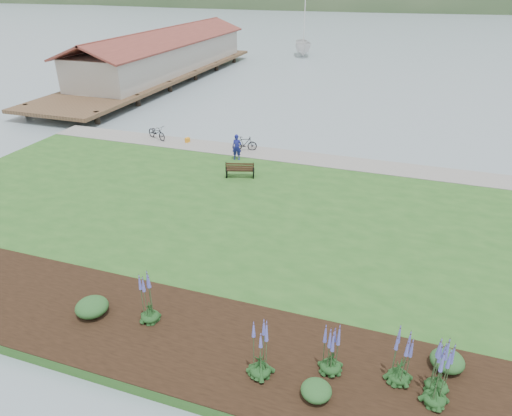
{
  "coord_description": "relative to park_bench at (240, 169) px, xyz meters",
  "views": [
    {
      "loc": [
        6.96,
        -19.5,
        10.71
      ],
      "look_at": [
        1.05,
        -2.21,
        1.3
      ],
      "focal_mm": 32.0,
      "sensor_mm": 36.0,
      "label": 1
    }
  ],
  "objects": [
    {
      "name": "park_bench",
      "position": [
        0.0,
        0.0,
        0.0
      ],
      "size": [
        1.7,
        1.06,
        0.98
      ],
      "rotation": [
        0.0,
        0.0,
        0.28
      ],
      "color": "black",
      "rests_on": "lawn"
    },
    {
      "name": "ground",
      "position": [
        1.6,
        -2.76,
        -0.89
      ],
      "size": [
        600.0,
        600.0,
        0.0
      ],
      "primitive_type": "plane",
      "color": "gray",
      "rests_on": "ground"
    },
    {
      "name": "person",
      "position": [
        -1.18,
        2.59,
        0.44
      ],
      "size": [
        0.74,
        0.57,
        1.87
      ],
      "primitive_type": "imported",
      "rotation": [
        0.0,
        0.0,
        0.16
      ],
      "color": "navy",
      "rests_on": "lawn"
    },
    {
      "name": "bicycle_a",
      "position": [
        -7.87,
        4.44,
        0.0
      ],
      "size": [
        1.4,
        1.98,
        0.98
      ],
      "primitive_type": "imported",
      "rotation": [
        0.0,
        0.0,
        1.13
      ],
      "color": "black",
      "rests_on": "lawn"
    },
    {
      "name": "lawn",
      "position": [
        1.6,
        -4.76,
        -0.69
      ],
      "size": [
        34.0,
        20.0,
        0.4
      ],
      "primitive_type": "cube",
      "color": "#27581F",
      "rests_on": "ground"
    },
    {
      "name": "pier_pavilion",
      "position": [
        -18.4,
        24.76,
        1.75
      ],
      "size": [
        8.0,
        36.0,
        5.4
      ],
      "color": "#4C3826",
      "rests_on": "ground"
    },
    {
      "name": "far_hillside",
      "position": [
        21.6,
        167.24,
        -0.89
      ],
      "size": [
        580.0,
        80.0,
        38.0
      ],
      "primitive_type": null,
      "color": "#2F4929",
      "rests_on": "ground"
    },
    {
      "name": "echium_1",
      "position": [
        7.49,
        -12.47,
        0.35
      ],
      "size": [
        0.62,
        0.62,
        1.9
      ],
      "color": "#153B18",
      "rests_on": "garden_bed"
    },
    {
      "name": "shrub_2",
      "position": [
        10.68,
        -11.23,
        -0.2
      ],
      "size": [
        0.98,
        0.98,
        0.49
      ],
      "primitive_type": "ellipsoid",
      "color": "#1E4C21",
      "rests_on": "garden_bed"
    },
    {
      "name": "shoreline_path",
      "position": [
        1.6,
        4.14,
        -0.47
      ],
      "size": [
        34.0,
        2.2,
        0.03
      ],
      "primitive_type": "cube",
      "color": "gray",
      "rests_on": "lawn"
    },
    {
      "name": "echium_3",
      "position": [
        10.39,
        -12.22,
        0.44
      ],
      "size": [
        0.62,
        0.62,
        2.08
      ],
      "color": "#153B18",
      "rests_on": "garden_bed"
    },
    {
      "name": "echium_0",
      "position": [
        5.61,
        -13.25,
        0.46
      ],
      "size": [
        0.62,
        0.62,
        2.24
      ],
      "color": "#153B18",
      "rests_on": "garden_bed"
    },
    {
      "name": "garden_bed",
      "position": [
        4.6,
        -12.56,
        -0.47
      ],
      "size": [
        24.0,
        4.4,
        0.04
      ],
      "primitive_type": "cube",
      "color": "black",
      "rests_on": "lawn"
    },
    {
      "name": "pannier",
      "position": [
        -5.52,
        4.44,
        -0.32
      ],
      "size": [
        0.29,
        0.37,
        0.34
      ],
      "primitive_type": "cube",
      "rotation": [
        0.0,
        0.0,
        -0.31
      ],
      "color": "orange",
      "rests_on": "lawn"
    },
    {
      "name": "echium_2",
      "position": [
        10.32,
        -12.67,
        0.37
      ],
      "size": [
        0.62,
        0.62,
        2.17
      ],
      "color": "#153B18",
      "rests_on": "garden_bed"
    },
    {
      "name": "echium_5",
      "position": [
        9.37,
        -12.19,
        0.41
      ],
      "size": [
        0.62,
        0.62,
        2.02
      ],
      "color": "#153B18",
      "rests_on": "garden_bed"
    },
    {
      "name": "sailboat",
      "position": [
        -7.42,
        45.75,
        -0.89
      ],
      "size": [
        12.39,
        12.5,
        25.83
      ],
      "primitive_type": "imported",
      "rotation": [
        0.0,
        0.0,
        0.31
      ],
      "color": "silver",
      "rests_on": "ground"
    },
    {
      "name": "shrub_0",
      "position": [
        -0.6,
        -12.58,
        -0.17
      ],
      "size": [
        1.1,
        1.1,
        0.55
      ],
      "primitive_type": "ellipsoid",
      "color": "#1E4C21",
      "rests_on": "garden_bed"
    },
    {
      "name": "bicycle_b",
      "position": [
        -1.27,
        4.21,
        -0.01
      ],
      "size": [
        1.01,
        1.65,
        0.96
      ],
      "primitive_type": "imported",
      "rotation": [
        0.0,
        0.0,
        1.94
      ],
      "color": "black",
      "rests_on": "lawn"
    },
    {
      "name": "shrub_1",
      "position": [
        7.29,
        -13.49,
        -0.24
      ],
      "size": [
        0.85,
        0.85,
        0.43
      ],
      "primitive_type": "ellipsoid",
      "color": "#1E4C21",
      "rests_on": "garden_bed"
    },
    {
      "name": "echium_4",
      "position": [
        1.43,
        -12.24,
        0.5
      ],
      "size": [
        0.62,
        0.62,
        2.31
      ],
      "color": "#153B18",
      "rests_on": "garden_bed"
    }
  ]
}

